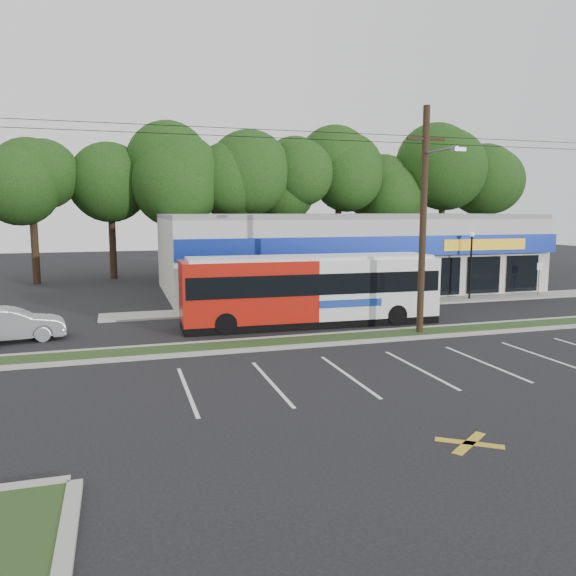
# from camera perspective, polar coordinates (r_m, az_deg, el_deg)

# --- Properties ---
(ground) EXTENTS (120.00, 120.00, 0.00)m
(ground) POSITION_cam_1_polar(r_m,az_deg,el_deg) (23.85, 8.13, -5.63)
(ground) COLOR black
(ground) RESTS_ON ground
(grass_strip) EXTENTS (40.00, 1.60, 0.12)m
(grass_strip) POSITION_cam_1_polar(r_m,az_deg,el_deg) (24.72, 7.15, -4.99)
(grass_strip) COLOR #1C3214
(grass_strip) RESTS_ON ground
(curb_south) EXTENTS (40.00, 0.25, 0.14)m
(curb_south) POSITION_cam_1_polar(r_m,az_deg,el_deg) (23.97, 7.98, -5.39)
(curb_south) COLOR #9E9E93
(curb_south) RESTS_ON ground
(curb_north) EXTENTS (40.00, 0.25, 0.14)m
(curb_north) POSITION_cam_1_polar(r_m,az_deg,el_deg) (25.48, 6.37, -4.57)
(curb_north) COLOR #9E9E93
(curb_north) RESTS_ON ground
(sidewalk) EXTENTS (32.00, 2.20, 0.10)m
(sidewalk) POSITION_cam_1_polar(r_m,az_deg,el_deg) (33.92, 9.38, -1.55)
(sidewalk) COLOR #9E9E93
(sidewalk) RESTS_ON ground
(strip_mall) EXTENTS (25.00, 12.55, 5.30)m
(strip_mall) POSITION_cam_1_polar(r_m,az_deg,el_deg) (40.09, 5.73, 3.70)
(strip_mall) COLOR beige
(strip_mall) RESTS_ON ground
(utility_pole) EXTENTS (50.00, 2.77, 10.00)m
(utility_pole) POSITION_cam_1_polar(r_m,az_deg,el_deg) (25.34, 13.34, 7.38)
(utility_pole) COLOR black
(utility_pole) RESTS_ON ground
(lamp_post) EXTENTS (0.30, 0.30, 4.25)m
(lamp_post) POSITION_cam_1_polar(r_m,az_deg,el_deg) (36.49, 18.10, 2.97)
(lamp_post) COLOR black
(lamp_post) RESTS_ON ground
(sign_post) EXTENTS (0.45, 0.10, 2.23)m
(sign_post) POSITION_cam_1_polar(r_m,az_deg,el_deg) (39.50, 24.18, 1.39)
(sign_post) COLOR #59595E
(sign_post) RESTS_ON ground
(tree_line) EXTENTS (46.76, 6.76, 11.83)m
(tree_line) POSITION_cam_1_polar(r_m,az_deg,el_deg) (49.08, -0.45, 11.23)
(tree_line) COLOR black
(tree_line) RESTS_ON ground
(metrobus) EXTENTS (12.64, 3.07, 3.37)m
(metrobus) POSITION_cam_1_polar(r_m,az_deg,el_deg) (27.26, 2.38, -0.04)
(metrobus) COLOR #B4180D
(metrobus) RESTS_ON ground
(car_dark) EXTENTS (4.22, 2.11, 1.38)m
(car_dark) POSITION_cam_1_polar(r_m,az_deg,el_deg) (33.19, 9.08, -0.63)
(car_dark) COLOR black
(car_dark) RESTS_ON ground
(car_silver) EXTENTS (4.57, 2.08, 1.46)m
(car_silver) POSITION_cam_1_polar(r_m,az_deg,el_deg) (26.65, -26.43, -3.36)
(car_silver) COLOR #96989D
(car_silver) RESTS_ON ground
(pedestrian_a) EXTENTS (0.65, 0.44, 1.76)m
(pedestrian_a) POSITION_cam_1_polar(r_m,az_deg,el_deg) (30.27, 8.53, -1.07)
(pedestrian_a) COLOR beige
(pedestrian_a) RESTS_ON ground
(pedestrian_b) EXTENTS (0.98, 0.84, 1.75)m
(pedestrian_b) POSITION_cam_1_polar(r_m,az_deg,el_deg) (34.67, 13.84, -0.09)
(pedestrian_b) COLOR #B5ABA3
(pedestrian_b) RESTS_ON ground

